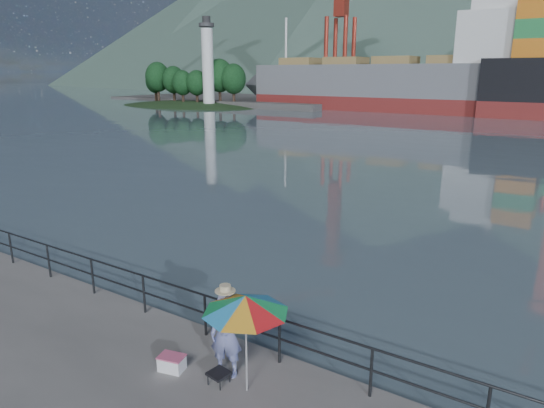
{
  "coord_description": "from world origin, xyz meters",
  "views": [
    {
      "loc": [
        7.71,
        -5.83,
        5.86
      ],
      "look_at": [
        0.02,
        6.0,
        2.0
      ],
      "focal_mm": 32.0,
      "sensor_mm": 36.0,
      "label": 1
    }
  ],
  "objects_px": {
    "fisherman": "(226,334)",
    "cooler_bag": "(172,364)",
    "beach_umbrella": "(246,304)",
    "bulk_carrier": "(401,83)"
  },
  "relations": [
    {
      "from": "fisherman",
      "to": "cooler_bag",
      "type": "distance_m",
      "value": 1.37
    },
    {
      "from": "beach_umbrella",
      "to": "bulk_carrier",
      "type": "height_order",
      "value": "bulk_carrier"
    },
    {
      "from": "cooler_bag",
      "to": "bulk_carrier",
      "type": "bearing_deg",
      "value": 91.91
    },
    {
      "from": "fisherman",
      "to": "cooler_bag",
      "type": "height_order",
      "value": "fisherman"
    },
    {
      "from": "beach_umbrella",
      "to": "fisherman",
      "type": "bearing_deg",
      "value": 162.1
    },
    {
      "from": "beach_umbrella",
      "to": "cooler_bag",
      "type": "bearing_deg",
      "value": -169.75
    },
    {
      "from": "beach_umbrella",
      "to": "bulk_carrier",
      "type": "relative_size",
      "value": 0.04
    },
    {
      "from": "fisherman",
      "to": "bulk_carrier",
      "type": "distance_m",
      "value": 73.3
    },
    {
      "from": "fisherman",
      "to": "cooler_bag",
      "type": "xyz_separation_m",
      "value": [
        -1.03,
        -0.5,
        -0.75
      ]
    },
    {
      "from": "bulk_carrier",
      "to": "fisherman",
      "type": "bearing_deg",
      "value": -73.84
    }
  ]
}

